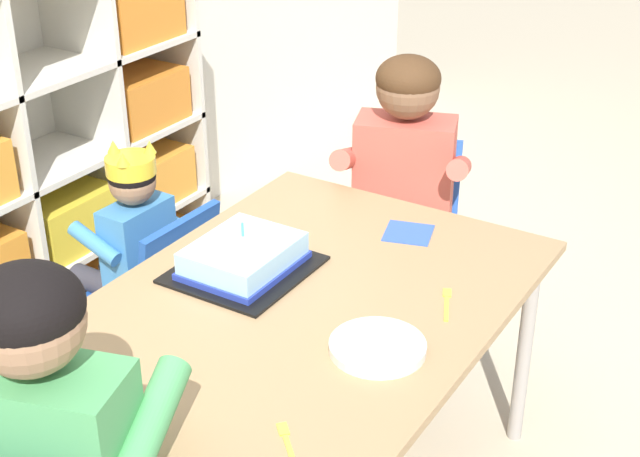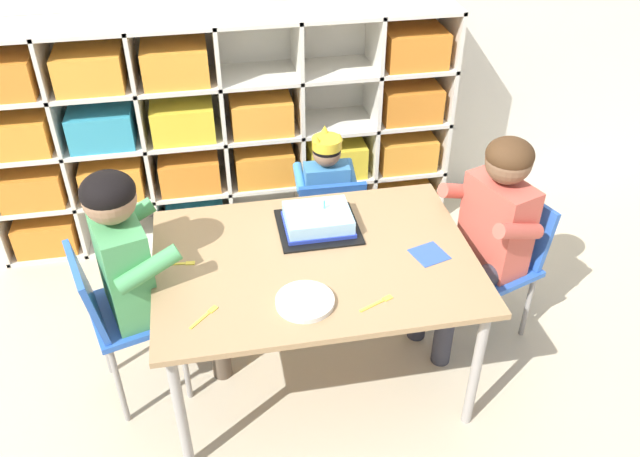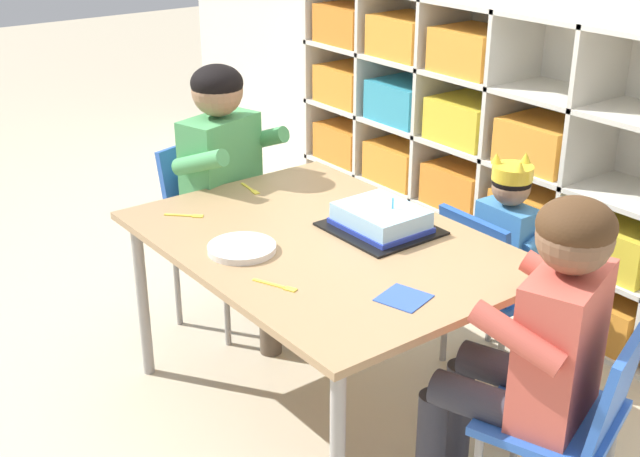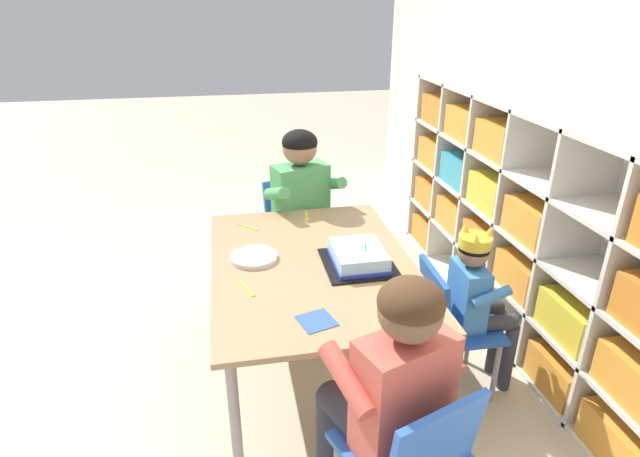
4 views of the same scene
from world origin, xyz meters
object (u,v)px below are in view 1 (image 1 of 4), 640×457
object	(u,v)px
adult_helper_seated	(70,442)
fork_scattered_mid_table	(287,442)
guest_at_table_side	(401,185)
classroom_chair_blue	(160,291)
classroom_chair_guest_side	(404,227)
fork_near_child_seat	(447,302)
paper_plate_stack	(378,347)
activity_table	(299,321)
child_with_crown	(128,242)
fork_at_table_front_edge	(133,410)
birthday_cake_on_tray	(243,259)

from	to	relation	value
adult_helper_seated	fork_scattered_mid_table	xyz separation A→B (m)	(0.23, -0.33, -0.02)
guest_at_table_side	adult_helper_seated	bearing A→B (deg)	-107.64
classroom_chair_blue	fork_scattered_mid_table	bearing A→B (deg)	56.05
classroom_chair_guest_side	fork_near_child_seat	xyz separation A→B (m)	(-0.69, -0.46, 0.23)
paper_plate_stack	fork_near_child_seat	size ratio (longest dim) A/B	1.55
activity_table	guest_at_table_side	distance (m)	0.77
paper_plate_stack	fork_scattered_mid_table	size ratio (longest dim) A/B	2.00
child_with_crown	paper_plate_stack	xyz separation A→B (m)	(-0.26, -0.96, 0.13)
guest_at_table_side	fork_near_child_seat	bearing A→B (deg)	-73.99
activity_table	fork_at_table_front_edge	bearing A→B (deg)	173.52
classroom_chair_guest_side	adult_helper_seated	bearing A→B (deg)	-106.32
fork_scattered_mid_table	classroom_chair_guest_side	bearing A→B (deg)	152.12
fork_scattered_mid_table	child_with_crown	bearing A→B (deg)	-167.78
classroom_chair_blue	child_with_crown	size ratio (longest dim) A/B	0.78
fork_near_child_seat	classroom_chair_blue	bearing A→B (deg)	-113.65
classroom_chair_blue	child_with_crown	distance (m)	0.17
adult_helper_seated	fork_scattered_mid_table	world-z (taller)	adult_helper_seated
classroom_chair_guest_side	fork_scattered_mid_table	distance (m)	1.38
guest_at_table_side	activity_table	bearing A→B (deg)	-100.43
birthday_cake_on_tray	fork_near_child_seat	bearing A→B (deg)	-75.64
child_with_crown	paper_plate_stack	world-z (taller)	child_with_crown
classroom_chair_blue	adult_helper_seated	bearing A→B (deg)	33.77
child_with_crown	paper_plate_stack	size ratio (longest dim) A/B	3.92
birthday_cake_on_tray	fork_near_child_seat	xyz separation A→B (m)	(0.13, -0.49, -0.03)
activity_table	child_with_crown	distance (m)	0.74
fork_scattered_mid_table	paper_plate_stack	bearing A→B (deg)	134.41
activity_table	fork_near_child_seat	size ratio (longest dim) A/B	9.12
classroom_chair_guest_side	paper_plate_stack	xyz separation A→B (m)	(-0.95, -0.41, 0.24)
child_with_crown	fork_scattered_mid_table	bearing A→B (deg)	59.12
child_with_crown	birthday_cake_on_tray	distance (m)	0.55
classroom_chair_blue	birthday_cake_on_tray	xyz separation A→B (m)	(-0.13, -0.41, 0.29)
guest_at_table_side	fork_scattered_mid_table	bearing A→B (deg)	-92.17
guest_at_table_side	fork_at_table_front_edge	world-z (taller)	guest_at_table_side
classroom_chair_blue	birthday_cake_on_tray	bearing A→B (deg)	74.08
guest_at_table_side	fork_scattered_mid_table	distance (m)	1.25
classroom_chair_blue	guest_at_table_side	size ratio (longest dim) A/B	0.64
child_with_crown	adult_helper_seated	xyz separation A→B (m)	(-0.84, -0.63, 0.14)
guest_at_table_side	paper_plate_stack	world-z (taller)	guest_at_table_side
child_with_crown	fork_at_table_front_edge	xyz separation A→B (m)	(-0.69, -0.65, 0.12)
child_with_crown	fork_scattered_mid_table	world-z (taller)	child_with_crown
guest_at_table_side	fork_scattered_mid_table	size ratio (longest dim) A/B	9.46
fork_scattered_mid_table	fork_near_child_seat	bearing A→B (deg)	130.27
activity_table	child_with_crown	xyz separation A→B (m)	(0.18, 0.71, -0.07)
adult_helper_seated	guest_at_table_side	distance (m)	1.42
paper_plate_stack	fork_scattered_mid_table	distance (m)	0.35
adult_helper_seated	fork_near_child_seat	world-z (taller)	adult_helper_seated
paper_plate_stack	activity_table	bearing A→B (deg)	72.27
child_with_crown	fork_at_table_front_edge	distance (m)	0.96
adult_helper_seated	guest_at_table_side	size ratio (longest dim) A/B	1.06
birthday_cake_on_tray	fork_at_table_front_edge	world-z (taller)	birthday_cake_on_tray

